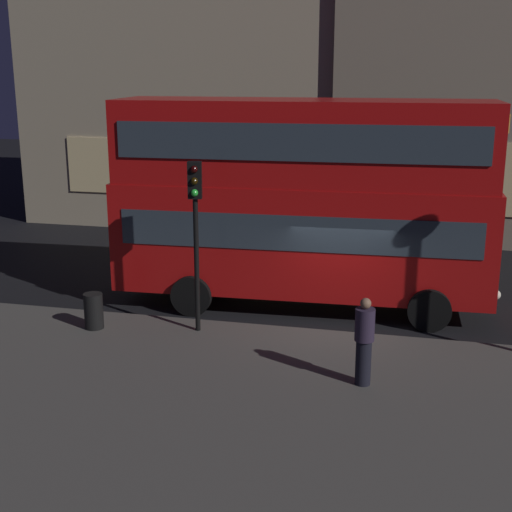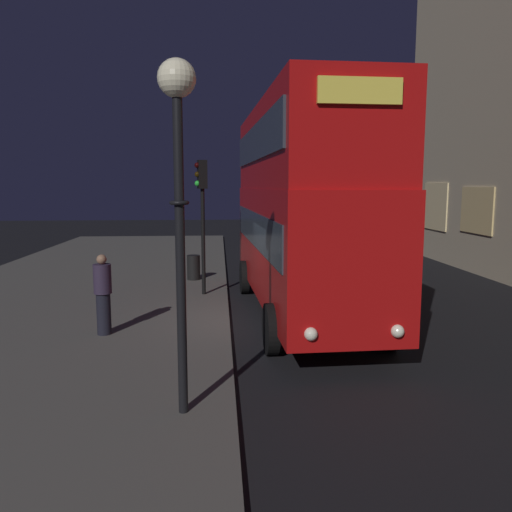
# 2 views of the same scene
# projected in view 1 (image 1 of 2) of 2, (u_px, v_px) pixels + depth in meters

# --- Properties ---
(ground_plane) EXTENTS (80.00, 80.00, 0.00)m
(ground_plane) POSITION_uv_depth(u_px,v_px,m) (338.00, 326.00, 17.89)
(ground_plane) COLOR black
(sidewalk_slab) EXTENTS (44.00, 9.46, 0.12)m
(sidewalk_slab) POSITION_uv_depth(u_px,v_px,m) (303.00, 426.00, 12.84)
(sidewalk_slab) COLOR #4C4944
(sidewalk_slab) RESTS_ON ground
(building_with_clock) EXTENTS (14.42, 7.64, 17.66)m
(building_with_clock) POSITION_uv_depth(u_px,v_px,m) (214.00, 3.00, 29.26)
(building_with_clock) COLOR tan
(building_with_clock) RESTS_ON ground
(double_decker_bus) EXTENTS (10.06, 3.06, 5.51)m
(double_decker_bus) POSITION_uv_depth(u_px,v_px,m) (302.00, 194.00, 18.58)
(double_decker_bus) COLOR #B20F0F
(double_decker_bus) RESTS_ON ground
(traffic_light_near_kerb) EXTENTS (0.37, 0.39, 4.10)m
(traffic_light_near_kerb) POSITION_uv_depth(u_px,v_px,m) (195.00, 211.00, 16.52)
(traffic_light_near_kerb) COLOR black
(traffic_light_near_kerb) RESTS_ON sidewalk_slab
(pedestrian) EXTENTS (0.39, 0.39, 1.82)m
(pedestrian) POSITION_uv_depth(u_px,v_px,m) (364.00, 341.00, 14.15)
(pedestrian) COLOR black
(pedestrian) RESTS_ON sidewalk_slab
(litter_bin) EXTENTS (0.46, 0.46, 0.88)m
(litter_bin) POSITION_uv_depth(u_px,v_px,m) (94.00, 311.00, 17.34)
(litter_bin) COLOR black
(litter_bin) RESTS_ON sidewalk_slab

